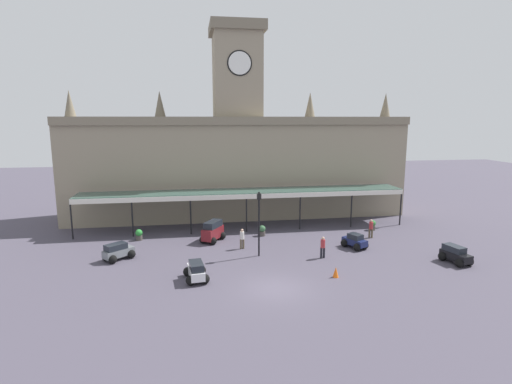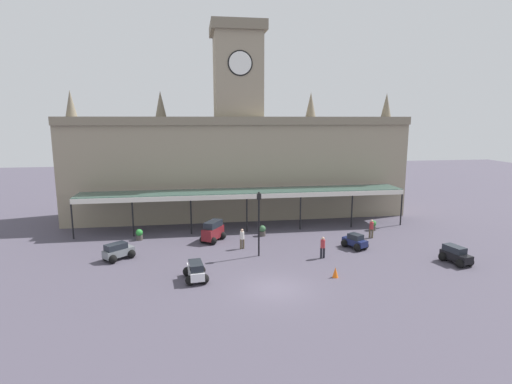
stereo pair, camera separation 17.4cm
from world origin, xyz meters
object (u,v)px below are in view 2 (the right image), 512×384
object	(u,v)px
car_black_estate	(456,256)
victorian_lamppost	(259,216)
car_navy_sedan	(355,242)
traffic_cone	(335,272)
planter_near_kerb	(262,231)
pedestrian_crossing_forecourt	(371,228)
car_grey_estate	(118,252)
planter_by_canopy	(373,225)
planter_forecourt_centre	(139,234)
pedestrian_near_entrance	(323,247)
car_maroon_van	(213,232)
pedestrian_beside_cars	(242,238)
car_white_estate	(196,272)

from	to	relation	value
car_black_estate	victorian_lamppost	bearing A→B (deg)	164.75
car_navy_sedan	traffic_cone	world-z (taller)	car_navy_sedan
traffic_cone	planter_near_kerb	xyz separation A→B (m)	(-3.17, 10.27, 0.14)
car_black_estate	planter_near_kerb	xyz separation A→B (m)	(-12.76, 9.07, -0.07)
pedestrian_crossing_forecourt	victorian_lamppost	world-z (taller)	victorian_lamppost
car_grey_estate	planter_by_canopy	xyz separation A→B (m)	(22.38, 4.65, -0.07)
car_grey_estate	planter_forecourt_centre	bearing A→B (deg)	79.03
car_navy_sedan	victorian_lamppost	xyz separation A→B (m)	(-8.05, -0.68, 2.61)
car_black_estate	pedestrian_near_entrance	world-z (taller)	pedestrian_near_entrance
victorian_lamppost	pedestrian_crossing_forecourt	bearing A→B (deg)	16.48
car_navy_sedan	planter_by_canopy	distance (m)	6.12
car_maroon_van	planter_by_canopy	size ratio (longest dim) A/B	2.69
car_maroon_van	planter_by_canopy	distance (m)	15.17
car_black_estate	pedestrian_near_entrance	bearing A→B (deg)	164.60
car_navy_sedan	pedestrian_crossing_forecourt	world-z (taller)	pedestrian_crossing_forecourt
pedestrian_beside_cars	pedestrian_crossing_forecourt	size ratio (longest dim) A/B	1.00
planter_near_kerb	victorian_lamppost	bearing A→B (deg)	-102.64
planter_forecourt_centre	pedestrian_crossing_forecourt	bearing A→B (deg)	-7.18
car_white_estate	pedestrian_crossing_forecourt	distance (m)	17.00
car_black_estate	planter_by_canopy	world-z (taller)	car_black_estate
car_navy_sedan	pedestrian_crossing_forecourt	bearing A→B (deg)	44.20
car_white_estate	planter_near_kerb	size ratio (longest dim) A/B	2.44
traffic_cone	pedestrian_beside_cars	bearing A→B (deg)	128.12
car_black_estate	car_maroon_van	xyz separation A→B (m)	(-17.23, 8.15, 0.24)
car_navy_sedan	planter_near_kerb	xyz separation A→B (m)	(-6.87, 4.59, -0.01)
victorian_lamppost	planter_forecourt_centre	size ratio (longest dim) A/B	5.24
pedestrian_beside_cars	victorian_lamppost	world-z (taller)	victorian_lamppost
pedestrian_near_entrance	car_white_estate	bearing A→B (deg)	-163.65
car_maroon_van	planter_forecourt_centre	world-z (taller)	car_maroon_van
car_black_estate	victorian_lamppost	world-z (taller)	victorian_lamppost
planter_by_canopy	car_white_estate	bearing A→B (deg)	-150.24
traffic_cone	planter_by_canopy	distance (m)	12.88
traffic_cone	planter_forecourt_centre	size ratio (longest dim) A/B	0.73
pedestrian_crossing_forecourt	car_grey_estate	bearing A→B (deg)	-173.82
pedestrian_crossing_forecourt	pedestrian_beside_cars	bearing A→B (deg)	-173.98
car_black_estate	planter_forecourt_centre	world-z (taller)	car_black_estate
car_navy_sedan	planter_by_canopy	world-z (taller)	car_navy_sedan
victorian_lamppost	planter_by_canopy	size ratio (longest dim) A/B	5.24
car_black_estate	car_white_estate	bearing A→B (deg)	-179.25
car_white_estate	car_grey_estate	bearing A→B (deg)	139.46
planter_forecourt_centre	car_navy_sedan	bearing A→B (deg)	-15.78
pedestrian_beside_cars	traffic_cone	distance (m)	8.79
pedestrian_crossing_forecourt	traffic_cone	world-z (taller)	pedestrian_crossing_forecourt
planter_by_canopy	car_black_estate	bearing A→B (deg)	-77.18
car_navy_sedan	car_maroon_van	world-z (taller)	car_maroon_van
pedestrian_beside_cars	traffic_cone	xyz separation A→B (m)	(5.42, -6.90, -0.56)
pedestrian_crossing_forecourt	car_maroon_van	bearing A→B (deg)	174.95
car_grey_estate	pedestrian_near_entrance	world-z (taller)	pedestrian_near_entrance
car_white_estate	car_grey_estate	world-z (taller)	same
car_navy_sedan	planter_by_canopy	bearing A→B (deg)	51.83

